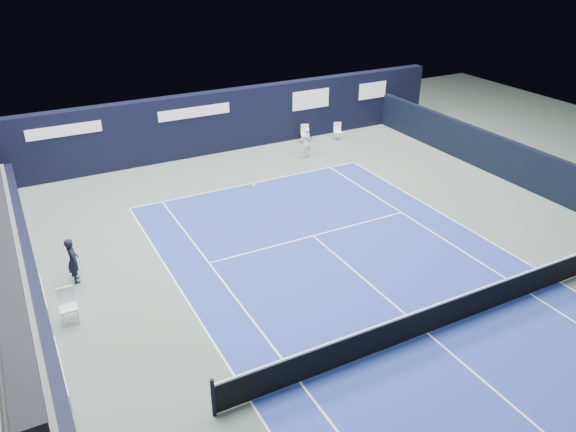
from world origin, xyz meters
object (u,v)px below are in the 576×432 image
Objects in this scene: folding_chair_back_a at (305,130)px; line_judge_chair at (67,303)px; tennis_net at (429,319)px; folding_chair_back_b at (338,130)px; tennis_player at (306,142)px.

line_judge_chair is (-13.66, -10.34, -0.02)m from folding_chair_back_a.
folding_chair_back_a is 16.41m from tennis_net.
folding_chair_back_b is at bearing 66.40° from tennis_net.
folding_chair_back_b is at bearing 28.46° from tennis_player.
tennis_player is (3.80, 13.67, 0.24)m from tennis_net.
tennis_net is 8.60× the size of tennis_player.
line_judge_chair is at bearing -146.49° from tennis_player.
tennis_player is at bearing 34.95° from line_judge_chair.
folding_chair_back_a is 17.14m from line_judge_chair.
line_judge_chair is at bearing -128.97° from folding_chair_back_b.
tennis_net is (-4.87, -15.67, -0.13)m from folding_chair_back_a.
folding_chair_back_b is 0.84× the size of line_judge_chair.
tennis_player reaches higher than folding_chair_back_b.
folding_chair_back_b is 0.61× the size of tennis_player.
tennis_net is at bearing -29.78° from line_judge_chair.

